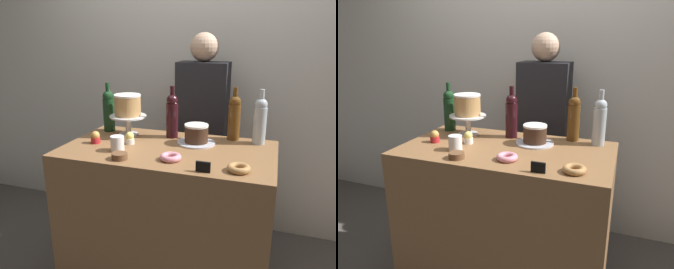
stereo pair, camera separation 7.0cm
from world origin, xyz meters
The scene contains 18 objects.
back_wall centered at (0.00, 0.91, 1.30)m, with size 6.00×0.05×2.60m.
display_counter centered at (0.00, 0.00, 0.48)m, with size 1.20×0.67×0.95m.
cake_stand_pedestal centered at (-0.32, 0.16, 1.04)m, with size 0.23×0.23×0.13m.
white_layer_cake centered at (-0.32, 0.16, 1.15)m, with size 0.17×0.17×0.13m.
silver_serving_platter centered at (0.13, 0.13, 0.96)m, with size 0.23×0.23×0.01m.
chocolate_round_cake centered at (0.13, 0.13, 1.02)m, with size 0.14×0.14×0.11m.
wine_bottle_dark_red centered at (-0.04, 0.21, 1.10)m, with size 0.08×0.08×0.33m.
wine_bottle_amber centered at (0.33, 0.29, 1.10)m, with size 0.08×0.08×0.33m.
wine_bottle_clear centered at (0.49, 0.25, 1.10)m, with size 0.08×0.08×0.33m.
wine_bottle_green centered at (-0.49, 0.22, 1.10)m, with size 0.08×0.08×0.33m.
cupcake_caramel centered at (-0.44, -0.05, 0.99)m, with size 0.06×0.06×0.07m.
cupcake_lemon centered at (-0.24, 0.00, 0.99)m, with size 0.06×0.06×0.07m.
donut_maple centered at (0.43, -0.22, 0.97)m, with size 0.11×0.11×0.03m.
donut_pink centered at (0.07, -0.18, 0.97)m, with size 0.11×0.11×0.03m.
cookie_stack centered at (-0.18, -0.25, 0.97)m, with size 0.08×0.08×0.03m.
price_sign_chalkboard centered at (0.27, -0.28, 0.98)m, with size 0.07×0.01×0.05m.
coffee_cup_ceramic centered at (-0.25, -0.14, 1.00)m, with size 0.08×0.08×0.09m.
barista_figure centered at (0.06, 0.61, 0.84)m, with size 0.36×0.22×1.60m.
Camera 1 is at (0.56, -1.68, 1.56)m, focal length 34.88 mm.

